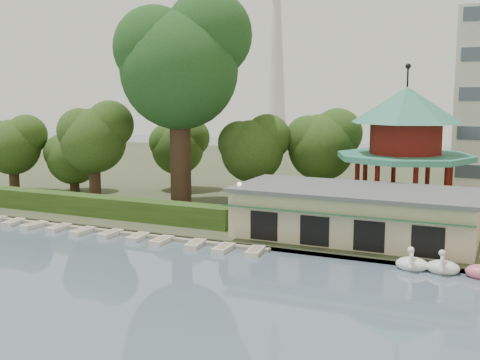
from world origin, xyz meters
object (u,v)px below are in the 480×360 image
Objects in this scene: dock at (88,227)px; boathouse at (355,213)px; pavilion at (405,138)px; big_tree at (181,59)px.

dock is 22.62m from boathouse.
boathouse is at bearing 12.24° from dock.
pavilion is at bearing 78.72° from boathouse.
big_tree is at bearing 73.97° from dock.
boathouse is 0.89× the size of big_tree.
pavilion is 0.64× the size of big_tree.
big_tree is (-20.84, -3.81, 7.28)m from pavilion.
dock is 29.14m from pavilion.
big_tree reaches higher than dock.
big_tree is (-18.84, 6.21, 12.40)m from boathouse.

